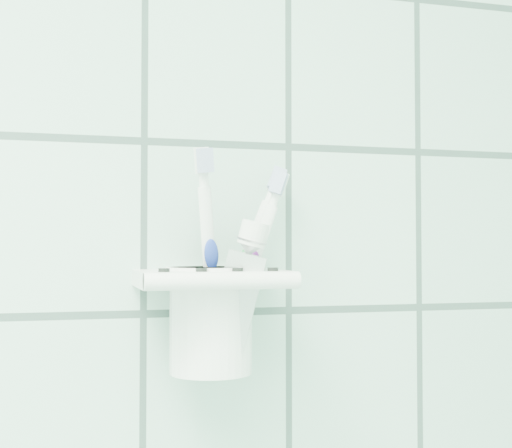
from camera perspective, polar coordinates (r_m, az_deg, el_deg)
holder_bracket at (r=0.67m, az=-3.63°, el=-4.51°), size 0.14×0.11×0.04m
cup at (r=0.68m, az=-3.63°, el=-7.32°), size 0.09×0.09×0.10m
toothbrush_pink at (r=0.69m, az=-3.16°, el=-2.44°), size 0.03×0.04×0.21m
toothbrush_blue at (r=0.69m, az=-3.99°, el=-2.44°), size 0.08×0.03×0.20m
toothbrush_orange at (r=0.68m, az=-2.87°, el=-3.00°), size 0.06×0.03×0.19m
toothpaste_tube at (r=0.66m, az=-2.87°, el=-4.55°), size 0.06×0.04×0.15m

